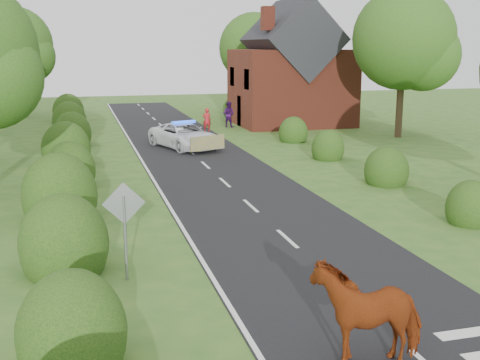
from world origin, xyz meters
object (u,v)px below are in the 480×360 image
object	(u,v)px
police_van	(184,136)
pedestrian_red	(207,120)
pedestrian_purple	(228,114)
cow	(366,317)
road_sign	(124,217)

from	to	relation	value
police_van	pedestrian_red	xyz separation A→B (m)	(2.68, 6.25, 0.09)
pedestrian_purple	police_van	bearing A→B (deg)	98.37
police_van	cow	bearing A→B (deg)	-111.37
pedestrian_red	pedestrian_purple	bearing A→B (deg)	-132.81
pedestrian_red	pedestrian_purple	world-z (taller)	pedestrian_purple
police_van	pedestrian_purple	xyz separation A→B (m)	(4.69, 8.17, 0.21)
road_sign	pedestrian_red	world-z (taller)	road_sign
pedestrian_purple	cow	bearing A→B (deg)	118.56
cow	pedestrian_purple	size ratio (longest dim) A/B	1.24
police_van	pedestrian_purple	world-z (taller)	pedestrian_purple
police_van	pedestrian_purple	bearing A→B (deg)	40.80
police_van	pedestrian_red	world-z (taller)	pedestrian_red
road_sign	pedestrian_purple	world-z (taller)	road_sign
cow	police_van	bearing A→B (deg)	-175.96
cow	police_van	distance (m)	24.47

